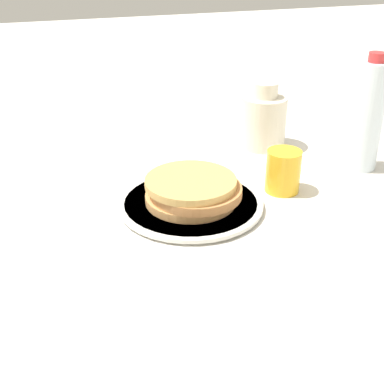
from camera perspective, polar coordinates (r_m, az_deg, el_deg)
name	(u,v)px	position (r m, az deg, el deg)	size (l,w,h in m)	color
ground_plane	(191,207)	(0.95, -0.14, -1.64)	(4.00, 4.00, 0.00)	silver
plate	(192,205)	(0.95, 0.00, -1.40)	(0.26, 0.26, 0.01)	silver
pancake_stack	(194,191)	(0.93, 0.19, 0.13)	(0.17, 0.17, 0.04)	tan
juice_glass	(283,171)	(1.01, 9.70, 2.21)	(0.06, 0.06, 0.08)	yellow
cream_jug	(263,119)	(1.20, 7.62, 7.67)	(0.10, 0.10, 0.15)	beige
water_bottle_near	(368,116)	(1.12, 18.22, 7.72)	(0.06, 0.06, 0.24)	silver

